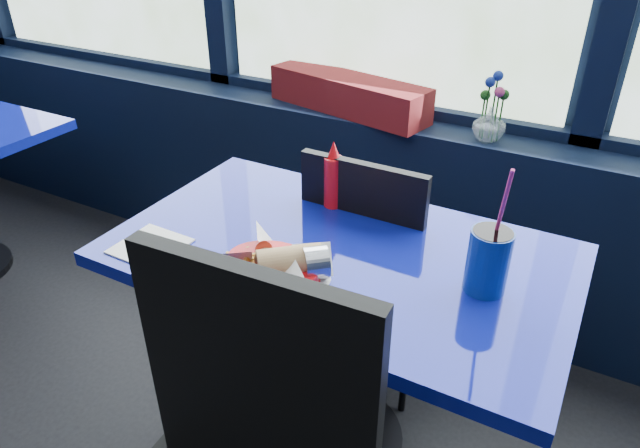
{
  "coord_description": "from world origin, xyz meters",
  "views": [
    {
      "loc": [
        0.86,
        0.87,
        1.57
      ],
      "look_at": [
        0.25,
        1.98,
        0.82
      ],
      "focal_mm": 32.0,
      "sensor_mm": 36.0,
      "label": 1
    }
  ],
  "objects_px": {
    "chair_near_back": "(374,258)",
    "flower_vase": "(490,120)",
    "near_table": "(338,303)",
    "food_basket": "(275,267)",
    "planter_box": "(348,94)",
    "soda_cup": "(488,260)",
    "ketchup_bottle": "(333,178)"
  },
  "relations": [
    {
      "from": "flower_vase",
      "to": "food_basket",
      "type": "bearing_deg",
      "value": -103.75
    },
    {
      "from": "near_table",
      "to": "planter_box",
      "type": "xyz_separation_m",
      "value": [
        -0.4,
        0.86,
        0.3
      ]
    },
    {
      "from": "near_table",
      "to": "ketchup_bottle",
      "type": "distance_m",
      "value": 0.36
    },
    {
      "from": "flower_vase",
      "to": "soda_cup",
      "type": "relative_size",
      "value": 0.73
    },
    {
      "from": "flower_vase",
      "to": "ketchup_bottle",
      "type": "relative_size",
      "value": 1.17
    },
    {
      "from": "soda_cup",
      "to": "near_table",
      "type": "bearing_deg",
      "value": -178.38
    },
    {
      "from": "chair_near_back",
      "to": "food_basket",
      "type": "bearing_deg",
      "value": 85.29
    },
    {
      "from": "flower_vase",
      "to": "food_basket",
      "type": "distance_m",
      "value": 1.04
    },
    {
      "from": "planter_box",
      "to": "food_basket",
      "type": "relative_size",
      "value": 2.29
    },
    {
      "from": "food_basket",
      "to": "soda_cup",
      "type": "relative_size",
      "value": 0.91
    },
    {
      "from": "chair_near_back",
      "to": "flower_vase",
      "type": "xyz_separation_m",
      "value": [
        0.2,
        0.5,
        0.35
      ]
    },
    {
      "from": "chair_near_back",
      "to": "flower_vase",
      "type": "distance_m",
      "value": 0.64
    },
    {
      "from": "planter_box",
      "to": "ketchup_bottle",
      "type": "distance_m",
      "value": 0.71
    },
    {
      "from": "planter_box",
      "to": "food_basket",
      "type": "bearing_deg",
      "value": -60.27
    },
    {
      "from": "planter_box",
      "to": "flower_vase",
      "type": "xyz_separation_m",
      "value": [
        0.57,
        -0.04,
        0.0
      ]
    },
    {
      "from": "chair_near_back",
      "to": "ketchup_bottle",
      "type": "height_order",
      "value": "ketchup_bottle"
    },
    {
      "from": "chair_near_back",
      "to": "flower_vase",
      "type": "relative_size",
      "value": 3.76
    },
    {
      "from": "near_table",
      "to": "planter_box",
      "type": "height_order",
      "value": "planter_box"
    },
    {
      "from": "food_basket",
      "to": "ketchup_bottle",
      "type": "height_order",
      "value": "ketchup_bottle"
    },
    {
      "from": "flower_vase",
      "to": "food_basket",
      "type": "height_order",
      "value": "flower_vase"
    },
    {
      "from": "near_table",
      "to": "ketchup_bottle",
      "type": "height_order",
      "value": "ketchup_bottle"
    },
    {
      "from": "planter_box",
      "to": "flower_vase",
      "type": "relative_size",
      "value": 2.85
    },
    {
      "from": "flower_vase",
      "to": "food_basket",
      "type": "xyz_separation_m",
      "value": [
        -0.25,
        -1.01,
        -0.09
      ]
    },
    {
      "from": "chair_near_back",
      "to": "ketchup_bottle",
      "type": "distance_m",
      "value": 0.35
    },
    {
      "from": "chair_near_back",
      "to": "near_table",
      "type": "bearing_deg",
      "value": 95.63
    },
    {
      "from": "planter_box",
      "to": "soda_cup",
      "type": "relative_size",
      "value": 2.07
    },
    {
      "from": "soda_cup",
      "to": "ketchup_bottle",
      "type": "bearing_deg",
      "value": 158.97
    },
    {
      "from": "near_table",
      "to": "flower_vase",
      "type": "xyz_separation_m",
      "value": [
        0.17,
        0.82,
        0.31
      ]
    },
    {
      "from": "chair_near_back",
      "to": "planter_box",
      "type": "xyz_separation_m",
      "value": [
        -0.37,
        0.53,
        0.35
      ]
    },
    {
      "from": "food_basket",
      "to": "ketchup_bottle",
      "type": "distance_m",
      "value": 0.4
    },
    {
      "from": "ketchup_bottle",
      "to": "soda_cup",
      "type": "relative_size",
      "value": 0.62
    },
    {
      "from": "food_basket",
      "to": "soda_cup",
      "type": "height_order",
      "value": "soda_cup"
    }
  ]
}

